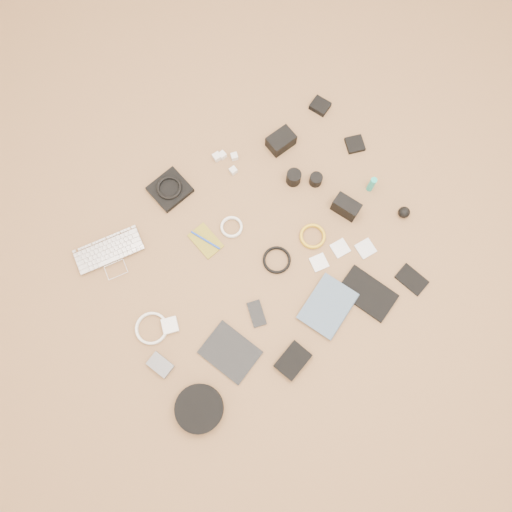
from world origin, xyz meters
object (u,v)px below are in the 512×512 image
headphone_case (199,408)px  dslr_camera (281,141)px  paperback (345,318)px  laptop (112,259)px  phone (257,314)px  tablet (230,352)px

headphone_case → dslr_camera: bearing=40.3°
headphone_case → paperback: headphone_case is taller
laptop → phone: size_ratio=2.66×
phone → headphone_case: (-0.41, -0.20, 0.02)m
tablet → phone: tablet is taller
phone → paperback: paperback is taller
laptop → dslr_camera: 0.93m
laptop → dslr_camera: bearing=12.7°
dslr_camera → headphone_case: bearing=-143.8°
laptop → tablet: laptop is taller
tablet → headphone_case: 0.26m
laptop → tablet: 0.66m
tablet → dslr_camera: bearing=24.3°
tablet → headphone_case: size_ratio=1.13×
headphone_case → tablet: bearing=28.3°
laptop → phone: bearing=-44.8°
laptop → dslr_camera: (0.93, 0.05, 0.02)m
tablet → phone: 0.20m
paperback → phone: bearing=31.2°
phone → headphone_case: bearing=-138.0°
dslr_camera → headphone_case: dslr_camera is taller
dslr_camera → tablet: bearing=-140.7°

